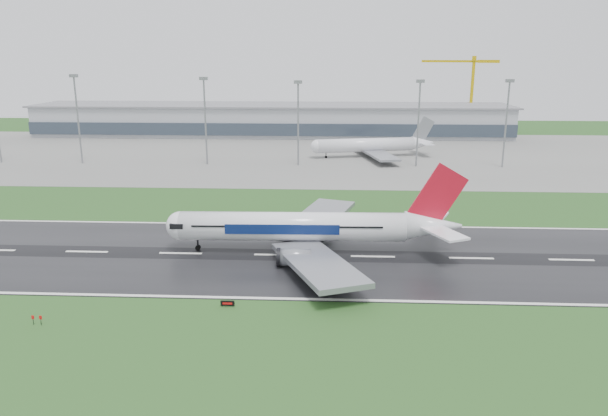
{
  "coord_description": "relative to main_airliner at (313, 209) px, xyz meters",
  "views": [
    {
      "loc": [
        31.33,
        -110.59,
        39.95
      ],
      "look_at": [
        25.22,
        12.0,
        7.0
      ],
      "focal_mm": 33.57,
      "sensor_mm": 36.0,
      "label": 1
    }
  ],
  "objects": [
    {
      "name": "apron",
      "position": [
        -27.62,
        122.21,
        -9.15
      ],
      "size": [
        400.0,
        130.0,
        0.08
      ],
      "primitive_type": "cube",
      "color": "slate",
      "rests_on": "ground"
    },
    {
      "name": "runway_sign",
      "position": [
        -13.15,
        -27.98,
        -8.67
      ],
      "size": [
        2.3,
        0.28,
        1.04
      ],
      "primitive_type": null,
      "rotation": [
        0.0,
        0.0,
        0.01
      ],
      "color": "black",
      "rests_on": "ground"
    },
    {
      "name": "floodmast_1",
      "position": [
        -92.08,
        97.21,
        6.92
      ],
      "size": [
        0.64,
        0.64,
        32.23
      ],
      "primitive_type": "cylinder",
      "color": "gray",
      "rests_on": "ground"
    },
    {
      "name": "floodmast_3",
      "position": [
        -8.95,
        97.21,
        5.88
      ],
      "size": [
        0.64,
        0.64,
        30.15
      ],
      "primitive_type": "cylinder",
      "color": "gray",
      "rests_on": "ground"
    },
    {
      "name": "ground",
      "position": [
        -27.62,
        -2.79,
        -9.19
      ],
      "size": [
        520.0,
        520.0,
        0.0
      ],
      "primitive_type": "plane",
      "color": "#1E4619",
      "rests_on": "ground"
    },
    {
      "name": "terminal",
      "position": [
        -27.62,
        182.21,
        -1.69
      ],
      "size": [
        240.0,
        36.0,
        15.0
      ],
      "primitive_type": "cube",
      "color": "#92969D",
      "rests_on": "ground"
    },
    {
      "name": "parked_airliner",
      "position": [
        19.43,
        117.47,
        -1.39
      ],
      "size": [
        62.42,
        59.71,
        15.44
      ],
      "primitive_type": null,
      "rotation": [
        0.0,
        0.0,
        0.23
      ],
      "color": "silver",
      "rests_on": "apron"
    },
    {
      "name": "runway",
      "position": [
        -27.62,
        -2.79,
        -9.14
      ],
      "size": [
        400.0,
        45.0,
        0.1
      ],
      "primitive_type": "cube",
      "color": "black",
      "rests_on": "ground"
    },
    {
      "name": "floodmast_4",
      "position": [
        35.14,
        97.21,
        6.08
      ],
      "size": [
        0.64,
        0.64,
        30.55
      ],
      "primitive_type": "cylinder",
      "color": "gray",
      "rests_on": "ground"
    },
    {
      "name": "tower_crane",
      "position": [
        77.38,
        197.21,
        10.9
      ],
      "size": [
        38.44,
        16.62,
        40.19
      ],
      "primitive_type": null,
      "rotation": [
        0.0,
        0.0,
        -0.37
      ],
      "color": "#C49F06",
      "rests_on": "ground"
    },
    {
      "name": "main_airliner",
      "position": [
        0.0,
        0.0,
        0.0
      ],
      "size": [
        63.04,
        60.18,
        18.18
      ],
      "primitive_type": null,
      "rotation": [
        0.0,
        0.0,
        0.03
      ],
      "color": "white",
      "rests_on": "runway"
    },
    {
      "name": "floodmast_5",
      "position": [
        66.79,
        97.21,
        6.18
      ],
      "size": [
        0.64,
        0.64,
        30.75
      ],
      "primitive_type": "cylinder",
      "color": "gray",
      "rests_on": "ground"
    },
    {
      "name": "floodmast_2",
      "position": [
        -43.61,
        97.21,
        6.47
      ],
      "size": [
        0.64,
        0.64,
        31.33
      ],
      "primitive_type": "cylinder",
      "color": "gray",
      "rests_on": "ground"
    }
  ]
}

